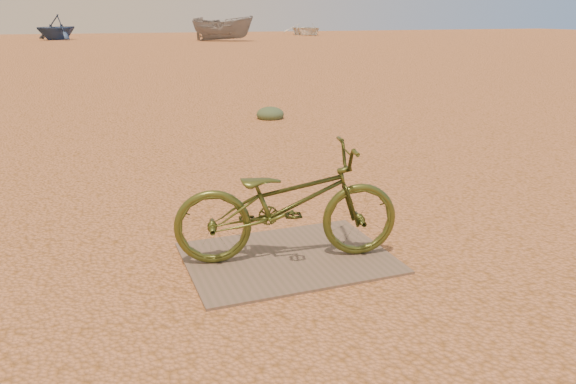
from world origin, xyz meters
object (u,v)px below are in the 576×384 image
object	(u,v)px
plywood_board	(288,258)
boat_far_left	(56,27)
bicycle	(287,203)
boat_mid_right	(223,28)
boat_far_right	(306,29)

from	to	relation	value
plywood_board	boat_far_left	world-z (taller)	boat_far_left
bicycle	boat_mid_right	xyz separation A→B (m)	(9.21, 38.41, 0.41)
boat_far_left	plywood_board	bearing A→B (deg)	-39.19
plywood_board	boat_far_left	distance (m)	45.05
plywood_board	boat_far_right	size ratio (longest dim) A/B	0.32
bicycle	boat_far_left	bearing A→B (deg)	15.02
boat_far_left	boat_far_right	distance (m)	22.60
boat_mid_right	bicycle	bearing A→B (deg)	-161.35
boat_far_right	boat_far_left	bearing A→B (deg)	-165.12
boat_far_left	boat_far_right	bearing A→B (deg)	55.87
bicycle	boat_far_left	xyz separation A→B (m)	(-2.45, 44.98, 0.47)
boat_far_left	boat_far_right	size ratio (longest dim) A/B	0.70
boat_mid_right	plywood_board	bearing A→B (deg)	-161.33
bicycle	boat_far_right	bearing A→B (deg)	-10.55
plywood_board	boat_mid_right	xyz separation A→B (m)	(9.20, 38.40, 0.90)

